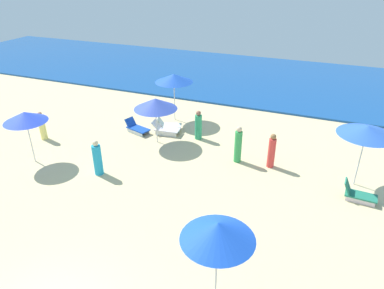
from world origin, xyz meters
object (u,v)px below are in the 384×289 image
(beachgoer_0, at_px, (272,151))
(beachgoer_4, at_px, (97,159))
(lounge_chair_1_0, at_px, (137,128))
(umbrella_7, at_px, (218,231))
(beachgoer_1, at_px, (42,126))
(umbrella_1, at_px, (155,104))
(beach_ball_0, at_px, (31,123))
(umbrella_2, at_px, (367,131))
(lounge_chair_2_0, at_px, (358,194))
(umbrella_4, at_px, (174,78))
(lounge_chair_4_0, at_px, (169,125))
(beachgoer_2, at_px, (238,145))
(umbrella_6, at_px, (25,117))
(lounge_chair_1_1, at_px, (165,129))
(beachgoer_3, at_px, (198,126))

(beachgoer_0, relative_size, beachgoer_4, 1.00)
(lounge_chair_1_0, xyz_separation_m, beachgoer_4, (0.60, -4.30, 0.50))
(umbrella_7, relative_size, beachgoer_1, 1.59)
(umbrella_1, relative_size, beach_ball_0, 7.65)
(umbrella_2, xyz_separation_m, umbrella_7, (-3.62, -7.19, -0.32))
(umbrella_2, xyz_separation_m, lounge_chair_2_0, (0.11, -1.13, -2.20))
(umbrella_4, xyz_separation_m, lounge_chair_4_0, (0.28, -1.44, -2.22))
(umbrella_4, bearing_deg, beachgoer_1, -137.21)
(lounge_chair_1_0, distance_m, beach_ball_0, 6.17)
(beachgoer_2, height_order, beach_ball_0, beachgoer_2)
(umbrella_4, xyz_separation_m, umbrella_7, (6.05, -10.54, -0.36))
(umbrella_1, height_order, lounge_chair_4_0, umbrella_1)
(umbrella_4, bearing_deg, umbrella_6, -120.05)
(beachgoer_0, bearing_deg, lounge_chair_1_1, 84.48)
(umbrella_4, xyz_separation_m, beachgoer_1, (-5.24, -4.85, -1.78))
(umbrella_2, relative_size, beachgoer_2, 1.51)
(beachgoer_3, bearing_deg, beachgoer_0, 112.45)
(beachgoer_4, relative_size, beach_ball_0, 5.25)
(umbrella_4, bearing_deg, beachgoer_4, -95.00)
(umbrella_4, xyz_separation_m, umbrella_6, (-3.96, -6.85, -0.26))
(beachgoer_0, bearing_deg, umbrella_6, 116.47)
(beachgoer_0, relative_size, beachgoer_1, 1.07)
(lounge_chair_4_0, bearing_deg, lounge_chair_2_0, -127.40)
(umbrella_1, bearing_deg, beachgoer_1, -161.46)
(umbrella_4, relative_size, umbrella_7, 1.13)
(lounge_chair_1_0, distance_m, umbrella_4, 3.45)
(lounge_chair_1_0, bearing_deg, umbrella_7, -122.00)
(beachgoer_1, bearing_deg, umbrella_7, -62.40)
(umbrella_6, bearing_deg, lounge_chair_2_0, 9.77)
(umbrella_1, xyz_separation_m, lounge_chair_1_1, (-0.03, 1.02, -1.81))
(umbrella_7, xyz_separation_m, beachgoer_3, (-3.89, 8.74, -1.41))
(lounge_chair_4_0, xyz_separation_m, beach_ball_0, (-7.45, -2.36, -0.12))
(beachgoer_4, bearing_deg, lounge_chair_4_0, 157.11)
(lounge_chair_1_1, bearing_deg, umbrella_7, -152.64)
(lounge_chair_1_0, height_order, beachgoer_2, beachgoer_2)
(lounge_chair_1_1, bearing_deg, beachgoer_1, 111.15)
(lounge_chair_2_0, bearing_deg, beachgoer_0, 75.05)
(lounge_chair_4_0, distance_m, beachgoer_1, 6.50)
(umbrella_2, height_order, beachgoer_3, umbrella_2)
(lounge_chair_1_0, height_order, lounge_chair_1_1, lounge_chair_1_1)
(beachgoer_0, xyz_separation_m, beachgoer_4, (-6.76, -3.40, -0.02))
(lounge_chair_1_0, bearing_deg, beachgoer_4, -155.43)
(umbrella_1, xyz_separation_m, beachgoer_4, (-0.95, -3.67, -1.34))
(umbrella_1, relative_size, beachgoer_1, 1.55)
(lounge_chair_1_1, bearing_deg, beachgoer_0, -108.68)
(umbrella_6, xyz_separation_m, beachgoer_4, (3.38, 0.22, -1.48))
(lounge_chair_4_0, bearing_deg, beachgoer_0, -126.59)
(umbrella_1, xyz_separation_m, beachgoer_1, (-5.61, -1.88, -1.37))
(umbrella_1, relative_size, umbrella_4, 0.87)
(umbrella_2, height_order, umbrella_7, umbrella_2)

